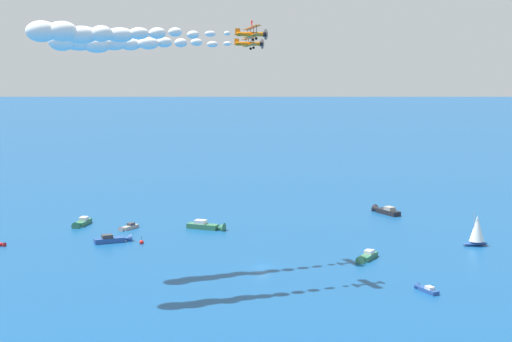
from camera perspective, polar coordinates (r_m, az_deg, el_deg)
The scene contains 16 objects.
ground_plane at distance 183.70m, azimuth 0.43°, elevation -6.77°, with size 2000.00×2000.00×0.00m, color navy.
motorboat_near_centre at distance 222.91m, azimuth -3.44°, elevation -3.93°, with size 6.99×11.08×3.16m.
motorboat_far_port at distance 248.06m, azimuth 9.13°, elevation -2.80°, with size 10.87×7.40×3.13m.
motorboat_far_stbd at distance 232.53m, azimuth -12.27°, elevation -3.62°, with size 9.85×4.35×2.77m.
motorboat_inshore at distance 225.21m, azimuth -9.07°, elevation -3.97°, with size 6.90×5.31×2.04m.
motorboat_ahead at distance 210.18m, azimuth -9.99°, elevation -4.79°, with size 5.70×9.86×2.79m.
motorboat_mid_cluster at distance 167.90m, azimuth 11.94°, elevation -8.19°, with size 6.26×3.95×1.78m.
motorboat_outer_ring_a at distance 190.90m, azimuth 7.83°, elevation -6.06°, with size 8.73×6.54×2.56m.
sailboat_outer_ring_b at distance 210.16m, azimuth 15.38°, elevation -4.06°, with size 4.20×6.94×8.70m.
marker_buoy at distance 207.48m, azimuth -8.11°, elevation -5.02°, with size 1.10×1.10×2.10m.
biplane_lead at distance 185.55m, azimuth -0.44°, elevation 9.05°, with size 7.36×7.10×3.63m.
wingwalker_lead at distance 185.81m, azimuth -0.47°, elevation 9.71°, with size 1.45×0.58×1.53m.
smoke_trail_lead at distance 176.09m, azimuth -10.73°, elevation 8.91°, with size 17.12×39.18×4.76m.
biplane_wingman at distance 167.98m, azimuth -0.28°, elevation 9.72°, with size 7.36×7.10×3.63m.
wingwalker_wingman at distance 168.27m, azimuth -0.31°, elevation 10.45°, with size 1.45×0.58×1.53m.
smoke_trail_wingman at distance 158.94m, azimuth -11.90°, elevation 9.55°, with size 16.19×39.35×4.68m.
Camera 1 is at (177.46, -8.81, 46.65)m, focal length 56.46 mm.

